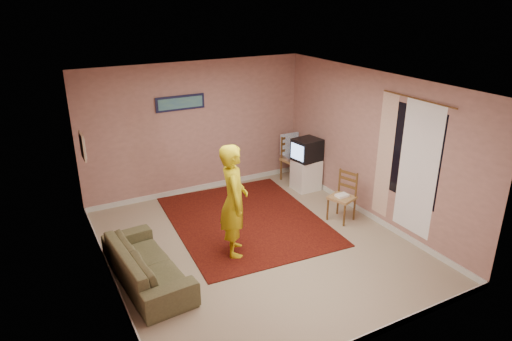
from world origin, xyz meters
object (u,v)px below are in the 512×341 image
chair_b (342,192)px  person (234,201)px  tv_cabinet (306,174)px  chair_a (294,154)px  sofa (147,264)px  crt_tv (307,150)px

chair_b → person: person is taller
tv_cabinet → chair_b: size_ratio=1.26×
chair_a → sofa: 4.35m
chair_a → sofa: bearing=-158.8°
crt_tv → sofa: size_ratio=0.30×
tv_cabinet → chair_a: chair_a is taller
crt_tv → person: size_ratio=0.32×
tv_cabinet → person: (-2.35, -1.52, 0.57)m
chair_a → sofa: chair_a is taller
tv_cabinet → sofa: (-3.75, -1.62, -0.04)m
chair_a → sofa: (-3.77, -2.14, -0.31)m
chair_b → chair_a: bearing=153.7°
sofa → person: person is taller
crt_tv → sofa: 4.12m
tv_cabinet → person: bearing=-147.1°
person → tv_cabinet: bearing=-36.5°
sofa → crt_tv: bearing=-71.3°
chair_b → sofa: bearing=-106.2°
crt_tv → chair_a: (0.03, 0.52, -0.26)m
chair_b → person: bearing=-106.9°
tv_cabinet → sofa: tv_cabinet is taller
chair_b → sofa: (-3.53, -0.19, -0.27)m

